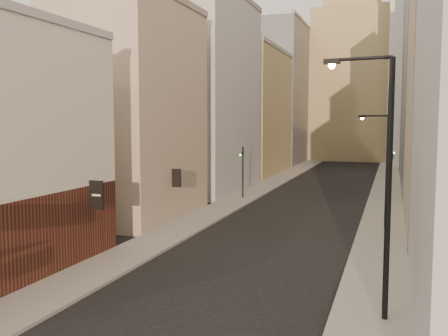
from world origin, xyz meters
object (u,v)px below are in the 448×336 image
streetlamp_near (382,173)px  traffic_light_right (391,156)px  clock_tower (351,68)px  white_tower (416,50)px  traffic_light_left (243,161)px  streetlamp_mid (384,165)px

streetlamp_near → traffic_light_right: 34.11m
clock_tower → streetlamp_near: size_ratio=4.63×
white_tower → traffic_light_right: (-3.06, -33.13, -14.75)m
traffic_light_left → streetlamp_near: bearing=133.0°
clock_tower → traffic_light_right: (7.94, -47.13, -13.78)m
clock_tower → traffic_light_right: size_ratio=8.98×
white_tower → streetlamp_mid: size_ratio=5.33×
white_tower → streetlamp_mid: bearing=-93.9°
white_tower → traffic_light_right: bearing=-95.3°
clock_tower → streetlamp_near: (7.72, -81.19, -12.10)m
white_tower → traffic_light_right: size_ratio=8.30×
traffic_light_right → white_tower: bearing=-107.9°
white_tower → streetlamp_near: 68.53m
white_tower → traffic_light_right: 36.39m
traffic_light_left → traffic_light_right: (13.31, 7.69, 0.21)m
white_tower → streetlamp_near: bearing=-92.8°
streetlamp_near → streetlamp_mid: size_ratio=1.24×
streetlamp_near → traffic_light_right: streetlamp_near is taller
streetlamp_near → traffic_light_left: size_ratio=1.94×
streetlamp_near → streetlamp_mid: bearing=97.5°
streetlamp_mid → traffic_light_left: streetlamp_mid is taller
white_tower → streetlamp_mid: white_tower is taller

